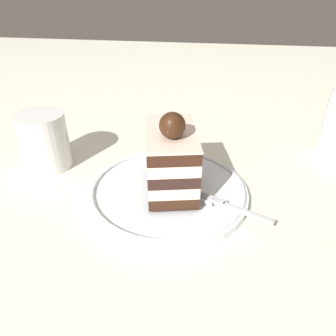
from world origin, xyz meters
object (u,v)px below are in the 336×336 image
(fork, at_px, (229,206))
(drink_glass_near, at_px, (45,144))
(cake_slice, at_px, (171,158))
(dessert_plate, at_px, (168,191))

(fork, bearing_deg, drink_glass_near, -17.08)
(fork, distance_m, drink_glass_near, 0.31)
(cake_slice, bearing_deg, drink_glass_near, -13.68)
(dessert_plate, relative_size, cake_slice, 1.79)
(dessert_plate, height_order, fork, fork)
(fork, height_order, drink_glass_near, drink_glass_near)
(dessert_plate, xyz_separation_m, cake_slice, (-0.00, -0.00, 0.05))
(dessert_plate, distance_m, cake_slice, 0.05)
(cake_slice, relative_size, fork, 1.24)
(dessert_plate, relative_size, drink_glass_near, 2.49)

